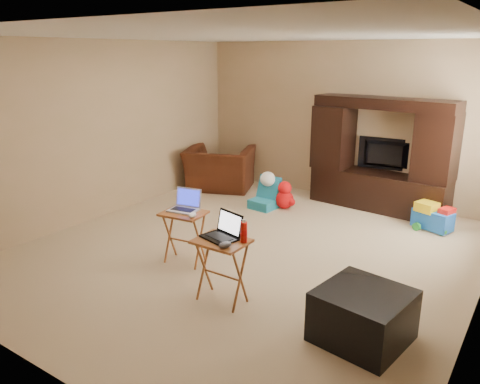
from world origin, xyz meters
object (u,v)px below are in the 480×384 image
Objects in this scene: laptop_right at (219,227)px; water_bottle at (244,232)px; tray_table_left at (184,238)px; mouse_right at (225,245)px; mouse_left at (193,215)px; laptop_left at (183,201)px; recliner at (220,169)px; child_rocker at (264,193)px; ottoman at (363,316)px; entertainment_center at (381,155)px; push_toy at (433,216)px; tray_table_right at (222,271)px; television at (385,155)px; plush_toy at (285,195)px.

laptop_right is 0.25m from water_bottle.
mouse_right is (1.00, -0.58, 0.36)m from tray_table_left.
water_bottle reaches higher than mouse_left.
laptop_left is 1.20m from mouse_right.
recliner reaches higher than child_rocker.
tray_table_left is 0.39m from mouse_left.
laptop_left is at bearing 165.41° from laptop_right.
ottoman is at bearing -18.58° from laptop_left.
entertainment_center is 3.74m from mouse_right.
recliner is (-2.66, -0.47, -0.48)m from entertainment_center.
push_toy is at bearing 71.08° from water_bottle.
tray_table_left reaches higher than child_rocker.
television is at bearing 85.23° from tray_table_right.
recliner is at bearing -160.83° from push_toy.
mouse_right is (0.99, -2.93, 0.44)m from plush_toy.
tray_table_left is at bearing -77.55° from child_rocker.
ottoman is (2.21, -2.66, 0.00)m from plush_toy.
mouse_left is (1.66, -2.74, 0.27)m from recliner.
child_rocker is 2.86m from tray_table_right.
tray_table_right is (-0.33, -3.61, -0.53)m from entertainment_center.
television is 6.66× the size of mouse_right.
mouse_left is 0.63× the size of water_bottle.
laptop_left reaches higher than tray_table_right.
push_toy is 4.14× the size of mouse_left.
tray_table_right is (0.86, -2.81, 0.10)m from plush_toy.
mouse_right reaches higher than mouse_left.
child_rocker is 0.72× the size of ottoman.
tray_table_right is 0.39m from mouse_right.
entertainment_center is 6.49× the size of laptop_left.
child_rocker is at bearing 114.56° from mouse_right.
push_toy is at bearing 91.95° from ottoman.
water_bottle is (2.54, -3.05, 0.37)m from recliner.
television is 2.58× the size of laptop_right.
tray_table_right reaches higher than push_toy.
ottoman is (2.48, -2.48, -0.03)m from child_rocker.
tray_table_right is 5.14× the size of mouse_left.
entertainment_center is 0.21m from television.
ottoman is at bearing 101.34° from television.
mouse_right is at bearing -59.86° from child_rocker.
laptop_left reaches higher than recliner.
television is 4.39× the size of water_bottle.
push_toy is 2.62× the size of water_bottle.
laptop_right reaches higher than mouse_right.
tray_table_right reaches higher than tray_table_left.
mouse_right is at bearing -37.86° from tray_table_left.
water_bottle is (0.24, 0.06, -0.02)m from laptop_right.
ottoman is 5.35× the size of mouse_right.
television is 1.30m from push_toy.
push_toy is 3.38m from mouse_left.
recliner is 3.37× the size of laptop_right.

